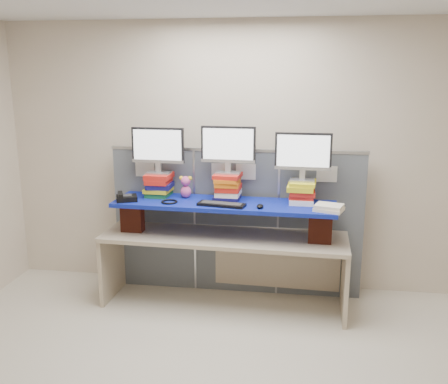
% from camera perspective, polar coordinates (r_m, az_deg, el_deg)
% --- Properties ---
extents(room, '(5.00, 4.00, 2.80)m').
position_cam_1_polar(room, '(3.32, -2.28, -1.73)').
color(room, beige).
rests_on(room, ground).
extents(cubicle_partition, '(2.60, 0.06, 1.53)m').
position_cam_1_polar(cubicle_partition, '(5.19, 1.38, -3.33)').
color(cubicle_partition, '#4F555E').
rests_on(cubicle_partition, ground).
extents(desk, '(2.41, 0.80, 0.73)m').
position_cam_1_polar(desk, '(4.94, 0.00, -6.54)').
color(desk, tan).
rests_on(desk, ground).
extents(brick_pier_left, '(0.22, 0.13, 0.29)m').
position_cam_1_polar(brick_pier_left, '(5.04, -10.43, -2.83)').
color(brick_pier_left, maroon).
rests_on(brick_pier_left, desk).
extents(brick_pier_right, '(0.22, 0.13, 0.29)m').
position_cam_1_polar(brick_pier_right, '(4.72, 10.94, -4.00)').
color(brick_pier_right, maroon).
rests_on(brick_pier_right, desk).
extents(blue_board, '(2.15, 0.62, 0.04)m').
position_cam_1_polar(blue_board, '(4.80, 0.00, -1.39)').
color(blue_board, navy).
rests_on(blue_board, brick_pier_left).
extents(book_stack_left, '(0.27, 0.29, 0.23)m').
position_cam_1_polar(book_stack_left, '(5.05, -7.44, 0.84)').
color(book_stack_left, '#1C6C31').
rests_on(book_stack_left, blue_board).
extents(book_stack_center, '(0.27, 0.31, 0.26)m').
position_cam_1_polar(book_stack_center, '(4.87, 0.45, 0.65)').
color(book_stack_center, '#14124F').
rests_on(book_stack_center, blue_board).
extents(book_stack_right, '(0.28, 0.32, 0.21)m').
position_cam_1_polar(book_stack_right, '(4.81, 8.87, 0.04)').
color(book_stack_right, white).
rests_on(book_stack_right, blue_board).
extents(monitor_left, '(0.53, 0.16, 0.46)m').
position_cam_1_polar(monitor_left, '(4.98, -7.57, 5.04)').
color(monitor_left, '#A09FA4').
rests_on(monitor_left, book_stack_left).
extents(monitor_center, '(0.53, 0.16, 0.46)m').
position_cam_1_polar(monitor_center, '(4.80, 0.49, 5.17)').
color(monitor_center, '#A09FA4').
rests_on(monitor_center, book_stack_center).
extents(monitor_right, '(0.53, 0.16, 0.46)m').
position_cam_1_polar(monitor_right, '(4.74, 9.03, 4.32)').
color(monitor_right, '#A09FA4').
rests_on(monitor_right, book_stack_right).
extents(keyboard, '(0.46, 0.22, 0.03)m').
position_cam_1_polar(keyboard, '(4.66, -0.28, -1.42)').
color(keyboard, black).
rests_on(keyboard, blue_board).
extents(mouse, '(0.09, 0.12, 0.04)m').
position_cam_1_polar(mouse, '(4.60, 4.14, -1.62)').
color(mouse, black).
rests_on(mouse, blue_board).
extents(desk_phone, '(0.25, 0.24, 0.08)m').
position_cam_1_polar(desk_phone, '(4.93, -11.15, -0.63)').
color(desk_phone, black).
rests_on(desk_phone, blue_board).
extents(headset, '(0.17, 0.17, 0.02)m').
position_cam_1_polar(headset, '(4.80, -6.26, -1.11)').
color(headset, black).
rests_on(headset, blue_board).
extents(plush_toy, '(0.13, 0.10, 0.22)m').
position_cam_1_polar(plush_toy, '(4.95, -4.39, 0.61)').
color(plush_toy, '#CF4E94').
rests_on(plush_toy, blue_board).
extents(binder_stack, '(0.29, 0.26, 0.06)m').
position_cam_1_polar(binder_stack, '(4.58, 11.91, -1.77)').
color(binder_stack, white).
rests_on(binder_stack, blue_board).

